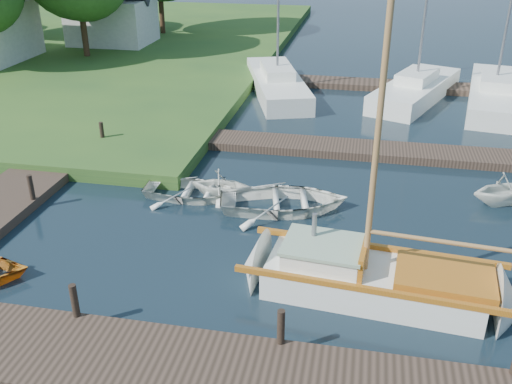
% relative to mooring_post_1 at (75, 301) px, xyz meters
% --- Properties ---
extents(ground, '(160.00, 160.00, 0.00)m').
position_rel_mooring_post_1_xyz_m(ground, '(3.00, 5.00, -0.70)').
color(ground, black).
rests_on(ground, ground).
extents(near_dock, '(18.00, 2.20, 0.30)m').
position_rel_mooring_post_1_xyz_m(near_dock, '(3.00, -1.00, -0.55)').
color(near_dock, '#2F241B').
rests_on(near_dock, ground).
extents(left_dock, '(2.20, 18.00, 0.30)m').
position_rel_mooring_post_1_xyz_m(left_dock, '(-5.00, 7.00, -0.55)').
color(left_dock, '#2F241B').
rests_on(left_dock, ground).
extents(far_dock, '(14.00, 1.60, 0.30)m').
position_rel_mooring_post_1_xyz_m(far_dock, '(5.00, 11.50, -0.55)').
color(far_dock, '#2F241B').
rests_on(far_dock, ground).
extents(pontoon, '(30.00, 1.60, 0.30)m').
position_rel_mooring_post_1_xyz_m(pontoon, '(13.00, 21.00, -0.55)').
color(pontoon, '#2F241B').
rests_on(pontoon, ground).
extents(mooring_post_1, '(0.16, 0.16, 0.80)m').
position_rel_mooring_post_1_xyz_m(mooring_post_1, '(0.00, 0.00, 0.00)').
color(mooring_post_1, black).
rests_on(mooring_post_1, near_dock).
extents(mooring_post_2, '(0.16, 0.16, 0.80)m').
position_rel_mooring_post_1_xyz_m(mooring_post_2, '(4.50, 0.00, 0.00)').
color(mooring_post_2, black).
rests_on(mooring_post_2, near_dock).
extents(mooring_post_4, '(0.16, 0.16, 0.80)m').
position_rel_mooring_post_1_xyz_m(mooring_post_4, '(-4.00, 5.00, 0.00)').
color(mooring_post_4, black).
rests_on(mooring_post_4, left_dock).
extents(mooring_post_5, '(0.16, 0.16, 0.80)m').
position_rel_mooring_post_1_xyz_m(mooring_post_5, '(-4.00, 10.00, 0.00)').
color(mooring_post_5, black).
rests_on(mooring_post_5, left_dock).
extents(sailboat, '(7.30, 2.62, 9.83)m').
position_rel_mooring_post_1_xyz_m(sailboat, '(6.47, 2.48, -0.36)').
color(sailboat, white).
rests_on(sailboat, ground).
extents(tender_a, '(3.26, 2.38, 0.66)m').
position_rel_mooring_post_1_xyz_m(tender_a, '(0.62, 6.67, -0.37)').
color(tender_a, white).
rests_on(tender_a, ground).
extents(tender_b, '(1.98, 1.71, 1.04)m').
position_rel_mooring_post_1_xyz_m(tender_b, '(1.51, 6.88, -0.18)').
color(tender_b, white).
rests_on(tender_b, ground).
extents(tender_c, '(4.39, 3.54, 0.81)m').
position_rel_mooring_post_1_xyz_m(tender_c, '(3.60, 6.38, -0.30)').
color(tender_c, white).
rests_on(tender_c, ground).
extents(tender_d, '(2.78, 2.64, 1.15)m').
position_rel_mooring_post_1_xyz_m(tender_d, '(10.30, 8.14, -0.12)').
color(tender_d, white).
rests_on(tender_d, ground).
extents(marina_boat_0, '(4.66, 8.61, 11.60)m').
position_rel_mooring_post_1_xyz_m(marina_boat_0, '(1.32, 19.05, -0.13)').
color(marina_boat_0, white).
rests_on(marina_boat_0, ground).
extents(marina_boat_2, '(4.87, 7.85, 11.01)m').
position_rel_mooring_post_1_xyz_m(marina_boat_2, '(8.17, 19.20, -0.13)').
color(marina_boat_2, white).
rests_on(marina_boat_2, ground).
extents(marina_boat_3, '(3.61, 9.01, 11.34)m').
position_rel_mooring_post_1_xyz_m(marina_boat_3, '(11.82, 19.20, -0.13)').
color(marina_boat_3, white).
rests_on(marina_boat_3, ground).
extents(house_c, '(5.25, 4.00, 5.28)m').
position_rel_mooring_post_1_xyz_m(house_c, '(-11.00, 27.00, 1.88)').
color(house_c, beige).
rests_on(house_c, shore).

